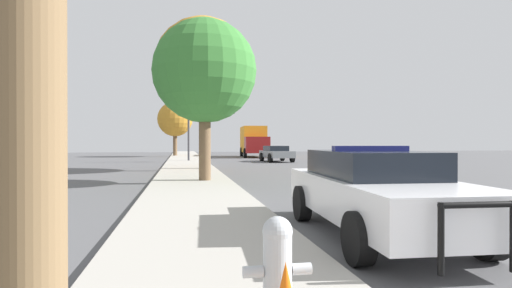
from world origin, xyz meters
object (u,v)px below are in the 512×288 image
object	(u,v)px
traffic_light	(208,118)
car_background_oncoming	(276,153)
fire_hydrant	(277,266)
tree_sidewalk_near	(205,72)
tree_sidewalk_far	(175,119)
police_car	(375,190)
box_truck	(254,141)
tree_sidewalk_mid	(203,67)

from	to	relation	value
traffic_light	car_background_oncoming	bearing A→B (deg)	-6.25
fire_hydrant	tree_sidewalk_near	distance (m)	12.81
tree_sidewalk_far	tree_sidewalk_near	size ratio (longest dim) A/B	0.93
car_background_oncoming	tree_sidewalk_near	distance (m)	17.32
police_car	traffic_light	bearing A→B (deg)	-84.20
car_background_oncoming	box_truck	world-z (taller)	box_truck
police_car	tree_sidewalk_mid	distance (m)	16.72
police_car	car_background_oncoming	xyz separation A→B (m)	(4.20, 24.71, -0.09)
police_car	box_truck	size ratio (longest dim) A/B	0.71
police_car	tree_sidewalk_far	distance (m)	37.26
car_background_oncoming	tree_sidewalk_mid	distance (m)	11.98
box_truck	tree_sidewalk_far	size ratio (longest dim) A/B	1.24
box_truck	tree_sidewalk_far	world-z (taller)	tree_sidewalk_far
traffic_light	tree_sidewalk_near	world-z (taller)	tree_sidewalk_near
car_background_oncoming	tree_sidewalk_mid	world-z (taller)	tree_sidewalk_mid
car_background_oncoming	tree_sidewalk_mid	bearing A→B (deg)	51.01
box_truck	police_car	bearing A→B (deg)	86.78
fire_hydrant	car_background_oncoming	xyz separation A→B (m)	(6.68, 27.87, 0.10)
police_car	box_truck	distance (m)	35.13
tree_sidewalk_near	tree_sidewalk_far	bearing A→B (deg)	93.22
car_background_oncoming	box_truck	xyz separation A→B (m)	(-0.00, 10.16, 1.01)
traffic_light	tree_sidewalk_far	distance (m)	11.93
box_truck	traffic_light	bearing A→B (deg)	64.17
traffic_light	tree_sidewalk_mid	distance (m)	9.76
tree_sidewalk_far	police_car	bearing A→B (deg)	-83.90
police_car	tree_sidewalk_mid	size ratio (longest dim) A/B	0.60
tree_sidewalk_far	car_background_oncoming	bearing A→B (deg)	-56.28
fire_hydrant	box_truck	world-z (taller)	box_truck
car_background_oncoming	tree_sidewalk_far	size ratio (longest dim) A/B	0.72
police_car	tree_sidewalk_far	bearing A→B (deg)	-80.84
car_background_oncoming	box_truck	size ratio (longest dim) A/B	0.58
tree_sidewalk_far	tree_sidewalk_near	bearing A→B (deg)	-86.78
traffic_light	box_truck	size ratio (longest dim) A/B	0.67
traffic_light	car_background_oncoming	size ratio (longest dim) A/B	1.16
tree_sidewalk_far	tree_sidewalk_mid	distance (m)	21.23
police_car	tree_sidewalk_near	world-z (taller)	tree_sidewalk_near
police_car	tree_sidewalk_near	bearing A→B (deg)	-72.28
box_truck	tree_sidewalk_mid	distance (m)	20.44
police_car	tree_sidewalk_far	xyz separation A→B (m)	(-3.94, 36.91, 3.21)
police_car	fire_hydrant	bearing A→B (deg)	54.89
fire_hydrant	tree_sidewalk_near	xyz separation A→B (m)	(0.11, 12.26, 3.71)
police_car	box_truck	xyz separation A→B (m)	(4.19, 34.87, 0.92)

